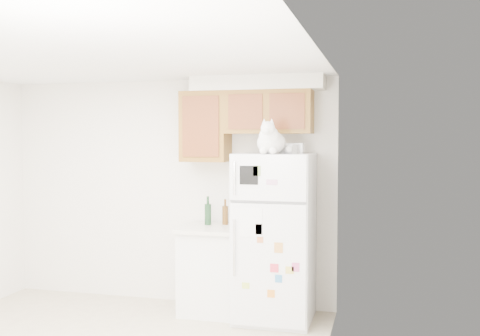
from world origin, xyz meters
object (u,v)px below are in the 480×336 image
(cat, at_px, (271,141))
(bottle_amber, at_px, (225,212))
(storage_box_back, at_px, (295,148))
(storage_box_front, at_px, (288,149))
(refrigerator, at_px, (275,237))
(base_counter, at_px, (212,269))
(bottle_green, at_px, (208,211))

(cat, bearing_deg, bottle_amber, 141.54)
(cat, distance_m, bottle_amber, 1.08)
(storage_box_back, bearing_deg, bottle_amber, 172.37)
(storage_box_front, bearing_deg, refrigerator, 174.30)
(base_counter, height_order, bottle_green, bottle_green)
(storage_box_front, relative_size, bottle_amber, 0.54)
(refrigerator, height_order, bottle_amber, refrigerator)
(refrigerator, distance_m, bottle_amber, 0.67)
(bottle_amber, bearing_deg, cat, -38.46)
(cat, bearing_deg, storage_box_back, 62.83)
(base_counter, xyz_separation_m, storage_box_front, (0.84, -0.14, 1.28))
(storage_box_front, distance_m, bottle_green, 1.16)
(refrigerator, distance_m, base_counter, 0.79)
(cat, relative_size, bottle_amber, 1.76)
(refrigerator, bearing_deg, bottle_green, 167.51)
(cat, height_order, storage_box_back, cat)
(bottle_amber, bearing_deg, bottle_green, -160.92)
(refrigerator, relative_size, storage_box_front, 11.33)
(base_counter, bearing_deg, bottle_green, 128.10)
(refrigerator, xyz_separation_m, cat, (0.00, -0.24, 0.98))
(storage_box_back, bearing_deg, cat, -115.73)
(base_counter, bearing_deg, cat, -24.42)
(storage_box_front, relative_size, bottle_green, 0.49)
(bottle_green, bearing_deg, storage_box_back, -3.77)
(base_counter, distance_m, storage_box_front, 1.54)
(base_counter, relative_size, storage_box_front, 6.13)
(cat, bearing_deg, bottle_green, 151.89)
(base_counter, xyz_separation_m, bottle_amber, (0.10, 0.16, 0.60))
(bottle_amber, bearing_deg, refrigerator, -21.33)
(cat, bearing_deg, base_counter, 155.58)
(cat, relative_size, storage_box_back, 2.70)
(cat, relative_size, bottle_green, 1.58)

